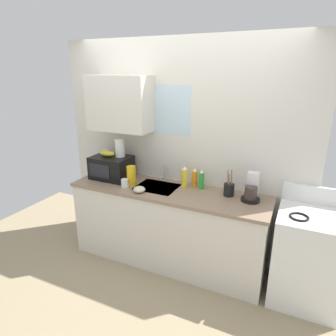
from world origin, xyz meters
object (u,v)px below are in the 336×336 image
object	(u,v)px
small_bowl	(139,189)
dish_soap_bottle_green	(201,180)
dish_soap_bottle_yellow	(184,177)
mug_white	(125,183)
banana_bunch	(107,153)
dish_soap_bottle_orange	(195,178)
stove_range	(307,257)
microwave	(112,167)
utensil_crock	(229,189)
cereal_canister	(131,176)
coffee_maker	(252,190)
paper_towel_roll	(120,148)

from	to	relation	value
small_bowl	dish_soap_bottle_green	bearing A→B (deg)	33.49
dish_soap_bottle_yellow	mug_white	xyz separation A→B (m)	(-0.60, -0.29, -0.07)
banana_bunch	dish_soap_bottle_orange	size ratio (longest dim) A/B	0.92
stove_range	microwave	bearing A→B (deg)	178.85
mug_white	utensil_crock	distance (m)	1.14
dish_soap_bottle_orange	small_bowl	world-z (taller)	dish_soap_bottle_orange
stove_range	cereal_canister	world-z (taller)	cereal_canister
microwave	utensil_crock	xyz separation A→B (m)	(1.42, 0.07, -0.06)
dish_soap_bottle_yellow	microwave	bearing A→B (deg)	-173.45
stove_range	banana_bunch	world-z (taller)	banana_bunch
coffee_maker	dish_soap_bottle_yellow	xyz separation A→B (m)	(-0.74, 0.04, 0.01)
dish_soap_bottle_yellow	mug_white	bearing A→B (deg)	-153.99
banana_bunch	mug_white	xyz separation A→B (m)	(0.36, -0.19, -0.26)
microwave	banana_bunch	size ratio (longest dim) A/B	2.30
stove_range	cereal_canister	bearing A→B (deg)	-178.38
paper_towel_roll	utensil_crock	xyz separation A→B (m)	(1.32, 0.02, -0.31)
banana_bunch	cereal_canister	size ratio (longest dim) A/B	0.89
paper_towel_roll	microwave	bearing A→B (deg)	-152.83
banana_bunch	coffee_maker	bearing A→B (deg)	1.96
mug_white	dish_soap_bottle_yellow	bearing A→B (deg)	26.01
coffee_maker	small_bowl	distance (m)	1.17
microwave	dish_soap_bottle_orange	bearing A→B (deg)	9.58
dish_soap_bottle_orange	microwave	bearing A→B (deg)	-170.42
cereal_canister	dish_soap_bottle_orange	bearing A→B (deg)	21.97
dish_soap_bottle_yellow	dish_soap_bottle_green	distance (m)	0.19
banana_bunch	dish_soap_bottle_green	bearing A→B (deg)	6.36
cereal_canister	mug_white	size ratio (longest dim) A/B	2.35
banana_bunch	coffee_maker	world-z (taller)	banana_bunch
utensil_crock	small_bowl	bearing A→B (deg)	-160.31
utensil_crock	banana_bunch	bearing A→B (deg)	-177.28
dish_soap_bottle_yellow	mug_white	size ratio (longest dim) A/B	2.57
stove_range	cereal_canister	distance (m)	1.97
banana_bunch	cereal_canister	xyz separation A→B (m)	(0.39, -0.10, -0.19)
coffee_maker	dish_soap_bottle_orange	xyz separation A→B (m)	(-0.65, 0.11, -0.00)
dish_soap_bottle_orange	coffee_maker	bearing A→B (deg)	-9.63
small_bowl	cereal_canister	bearing A→B (deg)	141.31
dish_soap_bottle_yellow	utensil_crock	distance (m)	0.52
coffee_maker	dish_soap_bottle_green	size ratio (longest dim) A/B	1.25
mug_white	paper_towel_roll	bearing A→B (deg)	130.82
paper_towel_roll	dish_soap_bottle_green	xyz separation A→B (m)	(1.00, 0.08, -0.28)
mug_white	utensil_crock	size ratio (longest dim) A/B	0.34
banana_bunch	mug_white	distance (m)	0.48
stove_range	mug_white	distance (m)	1.99
cereal_canister	small_bowl	xyz separation A→B (m)	(0.19, -0.15, -0.08)
utensil_crock	coffee_maker	bearing A→B (deg)	-2.87
utensil_crock	small_bowl	size ratio (longest dim) A/B	2.17
dish_soap_bottle_orange	small_bowl	bearing A→B (deg)	-138.78
banana_bunch	paper_towel_roll	bearing A→B (deg)	18.43
stove_range	cereal_canister	xyz separation A→B (m)	(-1.89, -0.05, 0.55)
paper_towel_roll	cereal_canister	size ratio (longest dim) A/B	0.98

